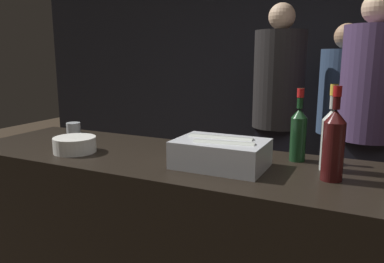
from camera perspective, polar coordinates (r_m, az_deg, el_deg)
The scene contains 11 objects.
wall_back_chalkboard at distance 3.93m, azimuth 15.65°, elevation 10.45°, with size 6.40×0.06×2.80m.
bar_counter at distance 1.86m, azimuth -0.46°, elevation -19.05°, with size 2.28×0.64×0.99m.
ice_bin_with_bottles at distance 1.54m, azimuth 4.44°, elevation -3.15°, with size 0.37×0.26×0.12m.
bowl_white at distance 1.86m, azimuth -17.44°, elevation -1.85°, with size 0.20×0.20×0.07m.
candle_votive at distance 2.34m, azimuth -17.62°, elevation 0.55°, with size 0.08×0.08×0.06m.
rose_wine_bottle at distance 1.58m, azimuth 20.37°, elevation -0.75°, with size 0.07×0.07×0.34m.
red_wine_bottle_tall at distance 1.45m, azimuth 20.77°, elevation -1.61°, with size 0.08×0.08×0.35m.
red_wine_bottle_burgundy at distance 1.68m, azimuth 15.91°, elevation -0.07°, with size 0.07×0.07×0.32m.
person_in_hoodie at distance 3.48m, azimuth 21.75°, elevation 2.43°, with size 0.40×0.40×1.71m.
person_blond_tee at distance 2.87m, azimuth 25.26°, elevation 2.19°, with size 0.40×0.40×1.85m.
person_grey_polo at distance 3.16m, azimuth 12.95°, elevation 3.66°, with size 0.41×0.41×1.85m.
Camera 1 is at (0.71, -1.12, 1.44)m, focal length 35.00 mm.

